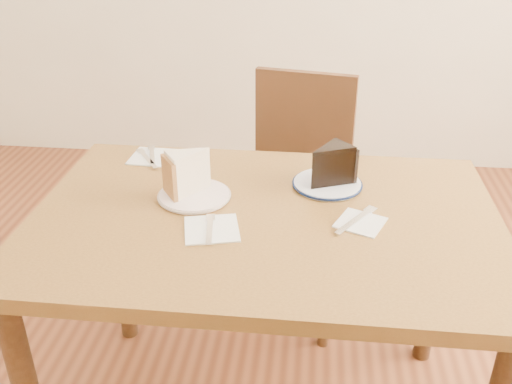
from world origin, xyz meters
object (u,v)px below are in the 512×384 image
(plate_cream, at_px, (194,196))
(plate_navy, at_px, (327,184))
(table, at_px, (265,247))
(chair_far, at_px, (294,187))
(carrot_cake, at_px, (191,173))
(chocolate_cake, at_px, (328,168))

(plate_cream, height_order, plate_navy, same)
(table, relative_size, plate_navy, 6.40)
(plate_navy, bearing_deg, table, -131.66)
(plate_navy, bearing_deg, chair_far, 103.35)
(plate_cream, distance_m, carrot_cake, 0.06)
(chocolate_cake, bearing_deg, plate_navy, -43.23)
(chair_far, xyz_separation_m, carrot_cake, (-0.26, -0.56, 0.31))
(chair_far, bearing_deg, carrot_cake, 76.41)
(carrot_cake, relative_size, chocolate_cake, 0.94)
(table, bearing_deg, chair_far, 85.61)
(plate_navy, height_order, chocolate_cake, chocolate_cake)
(plate_cream, xyz_separation_m, chocolate_cake, (0.36, 0.10, 0.05))
(plate_cream, bearing_deg, plate_navy, 16.91)
(chair_far, relative_size, carrot_cake, 7.96)
(table, bearing_deg, carrot_cake, 157.59)
(plate_navy, bearing_deg, carrot_cake, -165.77)
(table, bearing_deg, chocolate_cake, 46.76)
(table, xyz_separation_m, plate_cream, (-0.20, 0.07, 0.10))
(chair_far, xyz_separation_m, plate_cream, (-0.25, -0.57, 0.25))
(carrot_cake, xyz_separation_m, chocolate_cake, (0.37, 0.08, -0.00))
(plate_cream, bearing_deg, chair_far, 66.60)
(plate_navy, bearing_deg, chocolate_cake, -91.31)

